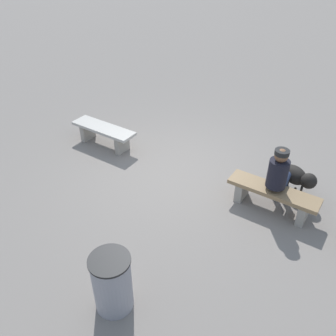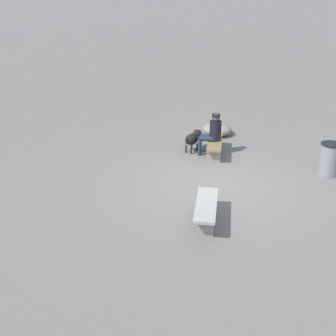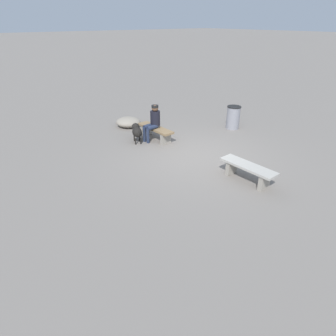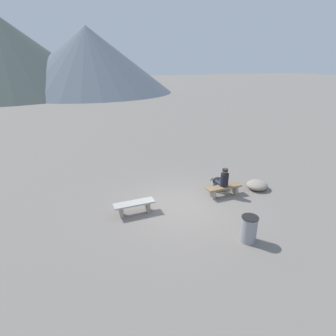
{
  "view_description": "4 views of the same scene",
  "coord_description": "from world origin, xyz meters",
  "px_view_note": "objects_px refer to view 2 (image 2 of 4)",
  "views": [
    {
      "loc": [
        3.31,
        -4.8,
        4.2
      ],
      "look_at": [
        0.18,
        -0.43,
        0.46
      ],
      "focal_mm": 38.0,
      "sensor_mm": 36.0,
      "label": 1
    },
    {
      "loc": [
        -10.24,
        -0.58,
        4.92
      ],
      "look_at": [
        -0.72,
        1.05,
        0.68
      ],
      "focal_mm": 48.09,
      "sensor_mm": 36.0,
      "label": 2
    },
    {
      "loc": [
        -5.88,
        5.81,
        3.81
      ],
      "look_at": [
        -1.18,
        2.1,
        0.74
      ],
      "focal_mm": 31.04,
      "sensor_mm": 36.0,
      "label": 3
    },
    {
      "loc": [
        -3.87,
        -8.84,
        5.37
      ],
      "look_at": [
        0.16,
        1.99,
        0.84
      ],
      "focal_mm": 29.18,
      "sensor_mm": 36.0,
      "label": 4
    }
  ],
  "objects_px": {
    "bench_left": "(206,209)",
    "seated_person": "(212,131)",
    "bench_right": "(215,145)",
    "boulder": "(217,129)",
    "trash_bin": "(329,159)",
    "dog": "(193,138)"
  },
  "relations": [
    {
      "from": "bench_left",
      "to": "seated_person",
      "type": "height_order",
      "value": "seated_person"
    },
    {
      "from": "bench_right",
      "to": "boulder",
      "type": "relative_size",
      "value": 1.62
    },
    {
      "from": "bench_left",
      "to": "trash_bin",
      "type": "xyz_separation_m",
      "value": [
        2.99,
        -2.92,
        0.12
      ]
    },
    {
      "from": "bench_right",
      "to": "dog",
      "type": "bearing_deg",
      "value": 70.75
    },
    {
      "from": "dog",
      "to": "trash_bin",
      "type": "bearing_deg",
      "value": -82.65
    },
    {
      "from": "seated_person",
      "to": "trash_bin",
      "type": "xyz_separation_m",
      "value": [
        -0.93,
        -3.12,
        -0.28
      ]
    },
    {
      "from": "bench_left",
      "to": "dog",
      "type": "distance_m",
      "value": 4.2
    },
    {
      "from": "bench_left",
      "to": "boulder",
      "type": "height_order",
      "value": "bench_left"
    },
    {
      "from": "trash_bin",
      "to": "boulder",
      "type": "xyz_separation_m",
      "value": [
        2.7,
        3.08,
        -0.25
      ]
    },
    {
      "from": "bench_left",
      "to": "bench_right",
      "type": "relative_size",
      "value": 0.98
    },
    {
      "from": "boulder",
      "to": "bench_left",
      "type": "bearing_deg",
      "value": -178.42
    },
    {
      "from": "dog",
      "to": "boulder",
      "type": "xyz_separation_m",
      "value": [
        1.56,
        -0.6,
        -0.21
      ]
    },
    {
      "from": "bench_right",
      "to": "seated_person",
      "type": "relative_size",
      "value": 1.28
    },
    {
      "from": "bench_right",
      "to": "trash_bin",
      "type": "distance_m",
      "value": 3.18
    },
    {
      "from": "bench_left",
      "to": "trash_bin",
      "type": "bearing_deg",
      "value": -46.12
    },
    {
      "from": "bench_right",
      "to": "boulder",
      "type": "height_order",
      "value": "bench_right"
    },
    {
      "from": "dog",
      "to": "boulder",
      "type": "relative_size",
      "value": 0.78
    },
    {
      "from": "dog",
      "to": "bench_left",
      "type": "bearing_deg",
      "value": -145.04
    },
    {
      "from": "trash_bin",
      "to": "boulder",
      "type": "height_order",
      "value": "trash_bin"
    },
    {
      "from": "bench_left",
      "to": "seated_person",
      "type": "relative_size",
      "value": 1.26
    },
    {
      "from": "dog",
      "to": "trash_bin",
      "type": "xyz_separation_m",
      "value": [
        -1.14,
        -3.68,
        0.04
      ]
    },
    {
      "from": "dog",
      "to": "boulder",
      "type": "distance_m",
      "value": 1.69
    }
  ]
}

